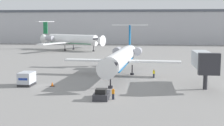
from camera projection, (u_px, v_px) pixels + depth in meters
name	position (u px, v px, depth m)	size (l,w,h in m)	color
ground_plane	(103.00, 99.00, 44.18)	(600.00, 600.00, 0.00)	gray
terminal_building	(136.00, 27.00, 161.28)	(180.00, 16.80, 17.13)	#B2B2B7
airplane_main	(122.00, 57.00, 63.85)	(24.11, 32.29, 10.31)	white
pushback_tug	(102.00, 95.00, 44.49)	(2.08, 3.85, 1.62)	#2D2D33
luggage_cart	(27.00, 79.00, 53.81)	(2.20, 3.37, 2.35)	#232326
worker_near_tug	(113.00, 93.00, 44.06)	(0.40, 0.24, 1.69)	#232838
worker_by_wing	(154.00, 73.00, 61.43)	(0.40, 0.24, 1.66)	#232838
traffic_cone_left	(52.00, 84.00, 53.22)	(0.71, 0.71, 0.77)	black
airplane_parked_far_left	(71.00, 40.00, 122.48)	(29.27, 32.02, 11.25)	white
jet_bridge	(204.00, 61.00, 52.24)	(3.20, 11.02, 6.19)	#2D2D33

